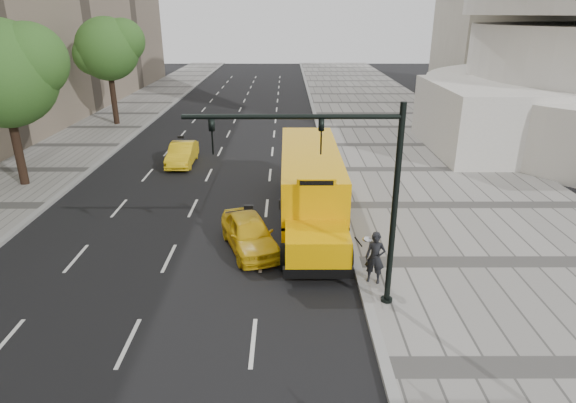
{
  "coord_description": "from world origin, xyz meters",
  "views": [
    {
      "loc": [
        3.45,
        -21.11,
        8.62
      ],
      "look_at": [
        3.5,
        -4.0,
        1.9
      ],
      "focal_mm": 30.0,
      "sensor_mm": 36.0,
      "label": 1
    }
  ],
  "objects_px": {
    "pedestrian": "(375,258)",
    "school_bus": "(310,179)",
    "traffic_signal": "(348,183)",
    "taxi_near": "(249,233)",
    "taxi_far": "(182,154)",
    "tree_c": "(108,48)",
    "tree_b": "(4,73)"
  },
  "relations": [
    {
      "from": "pedestrian",
      "to": "school_bus",
      "type": "bearing_deg",
      "value": 127.41
    },
    {
      "from": "school_bus",
      "to": "traffic_signal",
      "type": "bearing_deg",
      "value": -84.49
    },
    {
      "from": "taxi_near",
      "to": "taxi_far",
      "type": "relative_size",
      "value": 1.01
    },
    {
      "from": "tree_c",
      "to": "taxi_far",
      "type": "relative_size",
      "value": 2.1
    },
    {
      "from": "tree_b",
      "to": "tree_c",
      "type": "relative_size",
      "value": 1.01
    },
    {
      "from": "tree_c",
      "to": "school_bus",
      "type": "bearing_deg",
      "value": -51.91
    },
    {
      "from": "tree_c",
      "to": "taxi_far",
      "type": "height_order",
      "value": "tree_c"
    },
    {
      "from": "tree_b",
      "to": "traffic_signal",
      "type": "bearing_deg",
      "value": -35.85
    },
    {
      "from": "tree_b",
      "to": "taxi_far",
      "type": "height_order",
      "value": "tree_b"
    },
    {
      "from": "tree_c",
      "to": "taxi_near",
      "type": "height_order",
      "value": "tree_c"
    },
    {
      "from": "tree_c",
      "to": "taxi_near",
      "type": "relative_size",
      "value": 2.08
    },
    {
      "from": "school_bus",
      "to": "tree_b",
      "type": "bearing_deg",
      "value": 164.63
    },
    {
      "from": "taxi_near",
      "to": "traffic_signal",
      "type": "xyz_separation_m",
      "value": [
        3.19,
        -3.89,
        3.4
      ]
    },
    {
      "from": "taxi_far",
      "to": "traffic_signal",
      "type": "xyz_separation_m",
      "value": [
        8.08,
        -15.22,
        3.43
      ]
    },
    {
      "from": "taxi_near",
      "to": "taxi_far",
      "type": "height_order",
      "value": "taxi_near"
    },
    {
      "from": "tree_c",
      "to": "school_bus",
      "type": "distance_m",
      "value": 24.54
    },
    {
      "from": "school_bus",
      "to": "pedestrian",
      "type": "bearing_deg",
      "value": -72.53
    },
    {
      "from": "taxi_near",
      "to": "pedestrian",
      "type": "distance_m",
      "value": 5.17
    },
    {
      "from": "tree_b",
      "to": "school_bus",
      "type": "bearing_deg",
      "value": -15.37
    },
    {
      "from": "taxi_near",
      "to": "pedestrian",
      "type": "bearing_deg",
      "value": -50.62
    },
    {
      "from": "school_bus",
      "to": "taxi_near",
      "type": "distance_m",
      "value": 4.26
    },
    {
      "from": "pedestrian",
      "to": "traffic_signal",
      "type": "xyz_separation_m",
      "value": [
        -1.19,
        -1.18,
        3.04
      ]
    },
    {
      "from": "tree_c",
      "to": "taxi_near",
      "type": "bearing_deg",
      "value": -60.91
    },
    {
      "from": "taxi_far",
      "to": "pedestrian",
      "type": "bearing_deg",
      "value": -57.45
    },
    {
      "from": "taxi_near",
      "to": "pedestrian",
      "type": "height_order",
      "value": "pedestrian"
    },
    {
      "from": "school_bus",
      "to": "taxi_near",
      "type": "xyz_separation_m",
      "value": [
        -2.5,
        -3.28,
        -1.08
      ]
    },
    {
      "from": "taxi_near",
      "to": "pedestrian",
      "type": "relative_size",
      "value": 2.24
    },
    {
      "from": "tree_c",
      "to": "school_bus",
      "type": "xyz_separation_m",
      "value": [
        14.91,
        -19.02,
        -4.3
      ]
    },
    {
      "from": "tree_c",
      "to": "traffic_signal",
      "type": "distance_m",
      "value": 30.55
    },
    {
      "from": "tree_b",
      "to": "taxi_near",
      "type": "xyz_separation_m",
      "value": [
        12.4,
        -7.38,
        -5.2
      ]
    },
    {
      "from": "school_bus",
      "to": "taxi_far",
      "type": "height_order",
      "value": "school_bus"
    },
    {
      "from": "traffic_signal",
      "to": "tree_b",
      "type": "bearing_deg",
      "value": 144.15
    }
  ]
}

